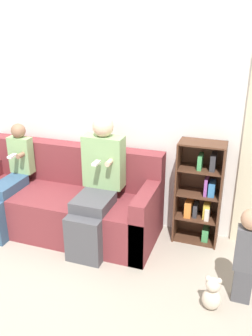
{
  "coord_description": "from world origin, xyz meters",
  "views": [
    {
      "loc": [
        1.73,
        -2.61,
        2.18
      ],
      "look_at": [
        0.63,
        0.54,
        0.82
      ],
      "focal_mm": 38.0,
      "sensor_mm": 36.0,
      "label": 1
    }
  ],
  "objects_px": {
    "adult_seated": "(97,182)",
    "child_seated": "(9,181)",
    "couch": "(64,202)",
    "bookshelf": "(200,194)",
    "toddler_standing": "(247,252)",
    "teddy_bear": "(212,294)"
  },
  "relations": [
    {
      "from": "couch",
      "to": "bookshelf",
      "type": "distance_m",
      "value": 1.5
    },
    {
      "from": "couch",
      "to": "toddler_standing",
      "type": "bearing_deg",
      "value": -15.33
    },
    {
      "from": "toddler_standing",
      "to": "bookshelf",
      "type": "bearing_deg",
      "value": 121.25
    },
    {
      "from": "adult_seated",
      "to": "toddler_standing",
      "type": "bearing_deg",
      "value": -15.53
    },
    {
      "from": "adult_seated",
      "to": "toddler_standing",
      "type": "height_order",
      "value": "adult_seated"
    },
    {
      "from": "couch",
      "to": "toddler_standing",
      "type": "relative_size",
      "value": 2.46
    },
    {
      "from": "couch",
      "to": "adult_seated",
      "type": "bearing_deg",
      "value": -14.68
    },
    {
      "from": "child_seated",
      "to": "bookshelf",
      "type": "distance_m",
      "value": 2.08
    },
    {
      "from": "adult_seated",
      "to": "child_seated",
      "type": "distance_m",
      "value": 1.05
    },
    {
      "from": "adult_seated",
      "to": "toddler_standing",
      "type": "distance_m",
      "value": 1.55
    },
    {
      "from": "bookshelf",
      "to": "toddler_standing",
      "type": "bearing_deg",
      "value": -58.75
    },
    {
      "from": "toddler_standing",
      "to": "couch",
      "type": "bearing_deg",
      "value": 164.67
    },
    {
      "from": "child_seated",
      "to": "teddy_bear",
      "type": "xyz_separation_m",
      "value": [
        2.29,
        -0.56,
        -0.43
      ]
    },
    {
      "from": "couch",
      "to": "bookshelf",
      "type": "xyz_separation_m",
      "value": [
        1.46,
        0.28,
        0.21
      ]
    },
    {
      "from": "couch",
      "to": "child_seated",
      "type": "relative_size",
      "value": 1.83
    },
    {
      "from": "bookshelf",
      "to": "teddy_bear",
      "type": "bearing_deg",
      "value": -75.07
    },
    {
      "from": "teddy_bear",
      "to": "couch",
      "type": "bearing_deg",
      "value": 157.07
    },
    {
      "from": "adult_seated",
      "to": "child_seated",
      "type": "xyz_separation_m",
      "value": [
        -1.04,
        -0.05,
        -0.12
      ]
    },
    {
      "from": "adult_seated",
      "to": "child_seated",
      "type": "relative_size",
      "value": 1.15
    },
    {
      "from": "adult_seated",
      "to": "teddy_bear",
      "type": "xyz_separation_m",
      "value": [
        1.26,
        -0.61,
        -0.55
      ]
    },
    {
      "from": "couch",
      "to": "child_seated",
      "type": "bearing_deg",
      "value": -162.96
    },
    {
      "from": "adult_seated",
      "to": "child_seated",
      "type": "height_order",
      "value": "adult_seated"
    }
  ]
}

